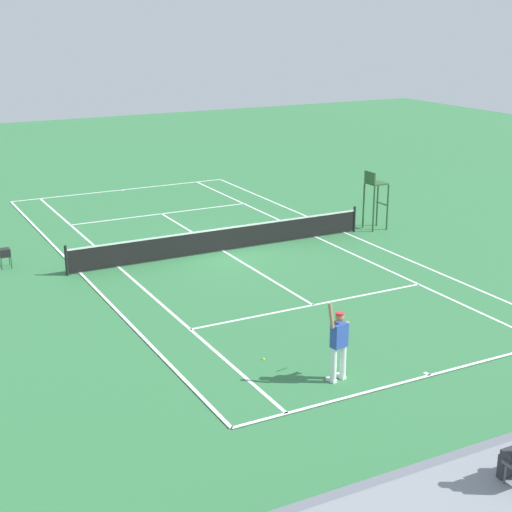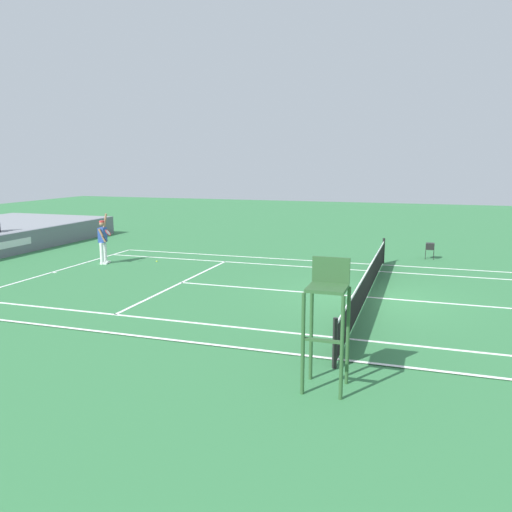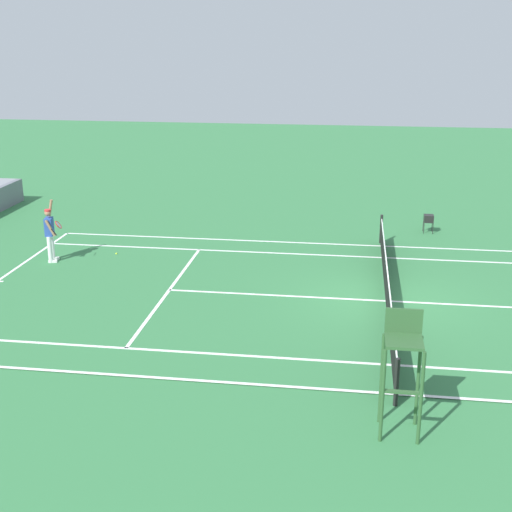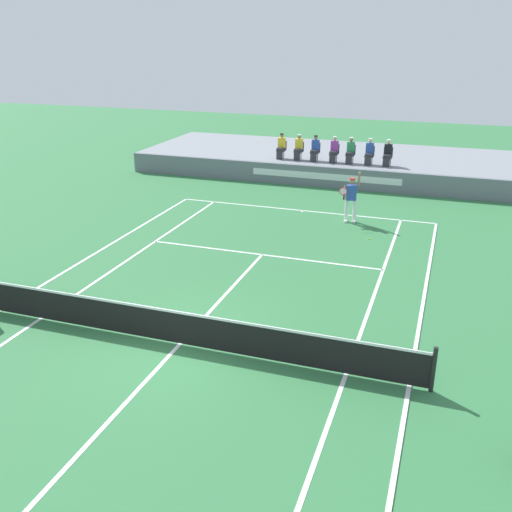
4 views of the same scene
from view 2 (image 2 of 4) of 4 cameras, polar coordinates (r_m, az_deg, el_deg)
name	(u,v)px [view 2 (image 2 of 4)]	position (r m, az deg, el deg)	size (l,w,h in m)	color
ground_plane	(367,298)	(16.67, 12.05, -4.50)	(80.00, 80.00, 0.00)	#337542
court	(367,297)	(16.66, 12.05, -4.47)	(11.08, 23.88, 0.03)	#337542
net	(368,282)	(16.54, 12.11, -2.75)	(11.98, 0.10, 1.07)	black
tennis_player	(103,240)	(22.42, -16.41, 1.65)	(0.75, 0.73, 2.08)	white
tennis_ball	(157,261)	(22.47, -10.82, -0.58)	(0.07, 0.07, 0.07)	#D1E533
umpire_chair	(327,307)	(9.65, 7.82, -5.58)	(0.77, 0.77, 2.44)	#2D562D
ball_hopper	(430,246)	(23.97, 18.52, 1.04)	(0.36, 0.36, 0.70)	black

